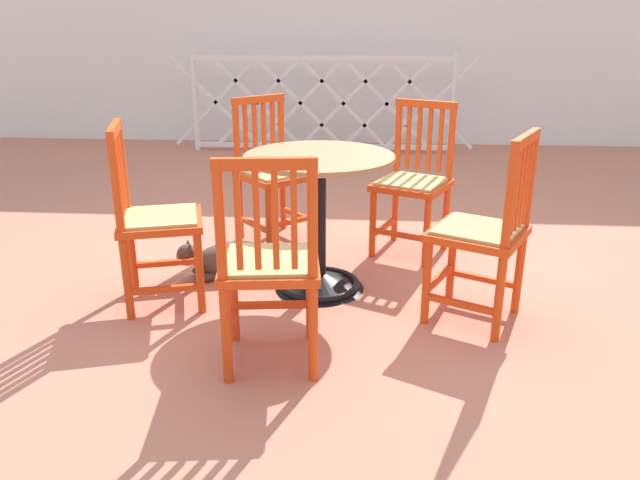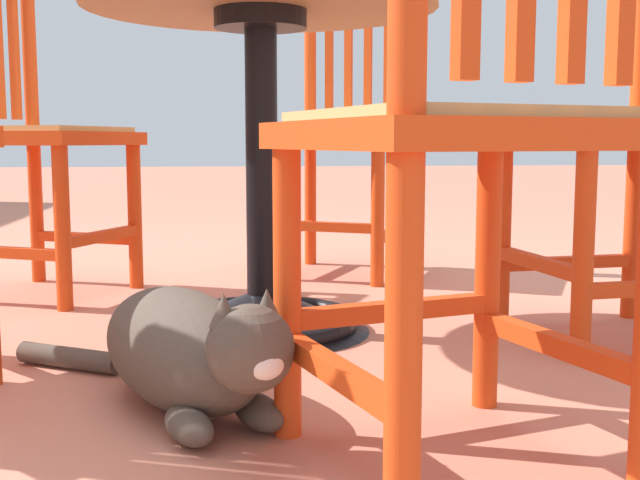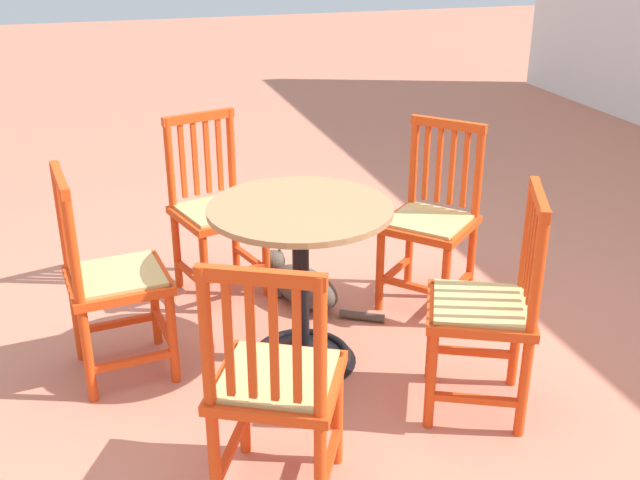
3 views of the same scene
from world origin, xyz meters
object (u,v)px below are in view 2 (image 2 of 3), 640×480
object	(u,v)px
cafe_table	(262,205)
orange_chair_tucked_in	(36,138)
orange_chair_near_fence	(344,138)
orange_chair_facing_out	(627,137)
tabby_cat	(189,354)
orange_chair_by_planter	(470,134)

from	to	relation	value
cafe_table	orange_chair_tucked_in	size ratio (longest dim) A/B	0.83
orange_chair_near_fence	orange_chair_facing_out	bearing A→B (deg)	-153.24
cafe_table	tabby_cat	world-z (taller)	cafe_table
orange_chair_by_planter	orange_chair_facing_out	xyz separation A→B (m)	(0.65, -0.55, 0.00)
cafe_table	orange_chair_facing_out	distance (m)	0.80
orange_chair_tucked_in	orange_chair_facing_out	size ratio (longest dim) A/B	1.00
orange_chair_by_planter	tabby_cat	size ratio (longest dim) A/B	1.50
cafe_table	tabby_cat	distance (m)	0.59
orange_chair_tucked_in	tabby_cat	world-z (taller)	orange_chair_tucked_in
orange_chair_by_planter	tabby_cat	distance (m)	0.56
tabby_cat	orange_chair_tucked_in	bearing A→B (deg)	23.01
tabby_cat	orange_chair_by_planter	bearing A→B (deg)	-125.37
orange_chair_tucked_in	orange_chair_by_planter	xyz separation A→B (m)	(-1.32, -0.82, 0.00)
cafe_table	tabby_cat	size ratio (longest dim) A/B	1.25
orange_chair_by_planter	orange_chair_near_fence	bearing A→B (deg)	-2.82
orange_chair_near_fence	tabby_cat	size ratio (longest dim) A/B	1.50
orange_chair_near_fence	tabby_cat	world-z (taller)	orange_chair_near_fence
orange_chair_by_planter	orange_chair_facing_out	bearing A→B (deg)	-39.93
orange_chair_tucked_in	orange_chair_near_fence	distance (m)	0.93
orange_chair_tucked_in	orange_chair_near_fence	size ratio (longest dim) A/B	1.00
orange_chair_tucked_in	orange_chair_by_planter	world-z (taller)	same
orange_chair_by_planter	orange_chair_facing_out	size ratio (longest dim) A/B	1.00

